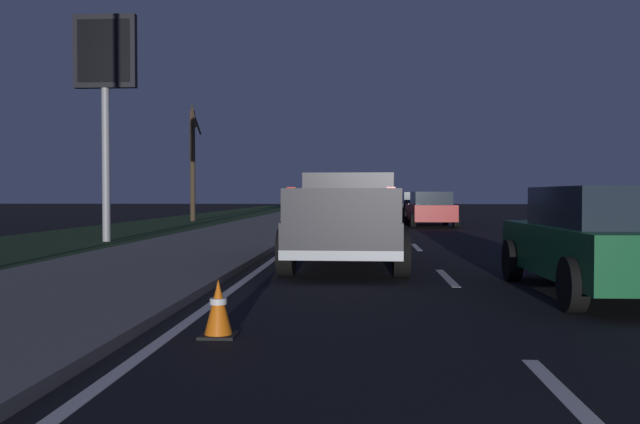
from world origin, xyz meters
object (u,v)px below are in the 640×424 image
(bare_tree_far, at_px, (193,162))
(traffic_cone_near, at_px, (218,309))
(sedan_red, at_px, (430,209))
(sedan_black, at_px, (418,206))
(gas_price_sign, at_px, (105,71))
(sedan_green, at_px, (604,240))
(pickup_truck, at_px, (348,220))
(sedan_tan, at_px, (359,208))

(bare_tree_far, relative_size, traffic_cone_near, 10.70)
(sedan_red, xyz_separation_m, sedan_black, (6.59, 0.02, 0.00))
(gas_price_sign, distance_m, bare_tree_far, 15.78)
(gas_price_sign, xyz_separation_m, bare_tree_far, (15.60, 1.33, -1.96))
(sedan_black, relative_size, bare_tree_far, 0.71)
(sedan_green, height_order, traffic_cone_near, sedan_green)
(sedan_red, bearing_deg, traffic_cone_near, 169.34)
(pickup_truck, distance_m, traffic_cone_near, 7.23)
(traffic_cone_near, bearing_deg, sedan_red, -10.66)
(sedan_red, xyz_separation_m, sedan_tan, (0.92, 3.16, 0.00))
(sedan_green, relative_size, traffic_cone_near, 7.66)
(sedan_black, height_order, gas_price_sign, gas_price_sign)
(traffic_cone_near, bearing_deg, pickup_truck, -9.12)
(pickup_truck, relative_size, sedan_tan, 1.23)
(traffic_cone_near, bearing_deg, gas_price_sign, 25.44)
(sedan_tan, height_order, traffic_cone_near, sedan_tan)
(sedan_black, bearing_deg, gas_price_sign, 147.36)
(sedan_red, bearing_deg, pickup_truck, 168.67)
(sedan_tan, relative_size, gas_price_sign, 0.65)
(sedan_green, height_order, bare_tree_far, bare_tree_far)
(pickup_truck, xyz_separation_m, sedan_black, (22.91, -3.25, -0.13))
(sedan_green, height_order, gas_price_sign, gas_price_sign)
(sedan_red, height_order, sedan_black, same)
(sedan_green, xyz_separation_m, sedan_black, (26.92, 0.45, 0.00))
(pickup_truck, xyz_separation_m, gas_price_sign, (6.18, 7.46, 4.22))
(sedan_red, height_order, sedan_tan, same)
(pickup_truck, height_order, sedan_tan, pickup_truck)
(gas_price_sign, bearing_deg, traffic_cone_near, -154.56)
(pickup_truck, distance_m, sedan_red, 16.65)
(sedan_red, bearing_deg, bare_tree_far, 65.65)
(pickup_truck, height_order, sedan_black, pickup_truck)
(sedan_black, height_order, bare_tree_far, bare_tree_far)
(pickup_truck, relative_size, gas_price_sign, 0.80)
(sedan_tan, distance_m, bare_tree_far, 10.28)
(sedan_tan, relative_size, bare_tree_far, 0.72)
(sedan_red, height_order, sedan_green, same)
(pickup_truck, xyz_separation_m, sedan_green, (-4.00, -3.71, -0.13))
(pickup_truck, distance_m, bare_tree_far, 23.60)
(bare_tree_far, bearing_deg, gas_price_sign, -175.12)
(sedan_tan, distance_m, traffic_cone_near, 24.38)
(pickup_truck, bearing_deg, sedan_green, -137.19)
(gas_price_sign, bearing_deg, sedan_tan, -34.42)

